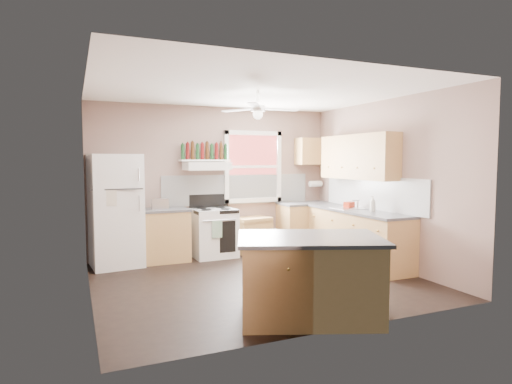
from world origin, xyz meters
name	(u,v)px	position (x,y,z in m)	size (l,w,h in m)	color
floor	(258,280)	(0.00, 0.00, 0.00)	(4.50, 4.50, 0.00)	black
ceiling	(258,90)	(0.00, 0.00, 2.70)	(4.50, 4.50, 0.00)	white
wall_back	(215,180)	(0.00, 2.02, 1.35)	(4.50, 0.05, 2.70)	#81665C
wall_right	(386,183)	(2.27, 0.00, 1.35)	(0.05, 4.00, 2.70)	#81665C
wall_left	(86,191)	(-2.27, 0.00, 1.35)	(0.05, 4.00, 2.70)	#81665C
backsplash_back	(238,189)	(0.45, 1.99, 1.18)	(2.90, 0.03, 0.55)	white
backsplash_right	(372,193)	(2.23, 0.30, 1.18)	(0.03, 2.60, 0.55)	white
window_view	(253,167)	(0.75, 1.98, 1.60)	(1.00, 0.02, 1.20)	maroon
window_frame	(253,167)	(0.75, 1.96, 1.60)	(1.16, 0.07, 1.36)	white
refrigerator	(116,210)	(-1.80, 1.66, 0.91)	(0.77, 0.75, 1.82)	white
base_cabinet_left	(161,236)	(-1.06, 1.70, 0.43)	(0.90, 0.60, 0.86)	#AF8448
counter_left	(161,210)	(-1.06, 1.70, 0.88)	(0.92, 0.62, 0.04)	#444346
toaster	(160,204)	(-1.08, 1.66, 0.99)	(0.28, 0.16, 0.18)	silver
stove	(214,233)	(-0.13, 1.68, 0.43)	(0.74, 0.64, 0.86)	white
range_hood	(207,166)	(-0.23, 1.75, 1.62)	(0.78, 0.50, 0.14)	white
bottle_shelf	(205,160)	(-0.23, 1.87, 1.72)	(0.90, 0.26, 0.03)	white
cart	(252,235)	(0.64, 1.75, 0.33)	(0.66, 0.44, 0.66)	#AF8448
base_cabinet_corner	(305,226)	(1.75, 1.70, 0.43)	(1.00, 0.60, 0.86)	#AF8448
base_cabinet_right	(357,237)	(1.95, 0.30, 0.43)	(0.60, 2.20, 0.86)	#AF8448
counter_corner	(305,203)	(1.75, 1.70, 0.88)	(1.02, 0.62, 0.04)	#444346
counter_right	(357,211)	(1.94, 0.30, 0.88)	(0.62, 2.22, 0.04)	#444346
sink	(350,209)	(1.94, 0.50, 0.90)	(0.55, 0.45, 0.03)	silver
faucet	(358,204)	(2.10, 0.50, 0.97)	(0.03, 0.03, 0.14)	silver
upper_cabinet_right	(358,157)	(2.08, 0.50, 1.78)	(0.33, 1.80, 0.76)	#AF8448
upper_cabinet_corner	(311,151)	(1.95, 1.83, 1.90)	(0.60, 0.33, 0.52)	#AF8448
paper_towel	(315,184)	(2.07, 1.86, 1.25)	(0.12, 0.12, 0.26)	white
island	(309,279)	(-0.07, -1.58, 0.43)	(1.46, 0.92, 0.86)	#AF8448
island_top	(310,238)	(-0.07, -1.58, 0.88)	(1.55, 1.01, 0.04)	#444346
ceiling_fan_hub	(258,108)	(0.00, 0.00, 2.45)	(0.20, 0.20, 0.08)	white
soap_bottle	(373,204)	(2.00, -0.02, 1.03)	(0.10, 0.10, 0.25)	silver
red_caddy	(349,205)	(2.00, 0.60, 0.95)	(0.18, 0.12, 0.10)	#A9260E
wine_bottles	(205,152)	(-0.23, 1.87, 1.88)	(0.86, 0.06, 0.31)	#143819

